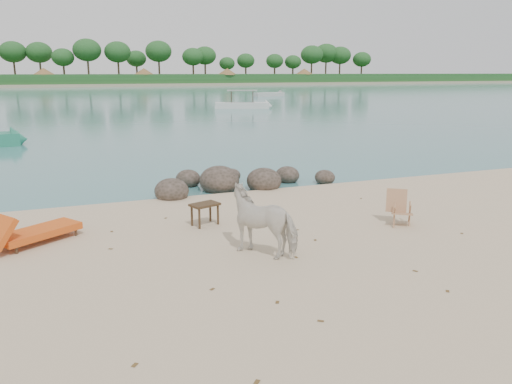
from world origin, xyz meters
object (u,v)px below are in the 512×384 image
Objects in this scene: boulders at (232,182)px; cow at (265,221)px; lounge_chair at (39,229)px; deck_chair at (402,210)px; side_table at (205,216)px.

boulders is 6.15m from cow.
deck_chair is at bearing -46.62° from lounge_chair.
cow is 2.38m from side_table.
cow is at bearing -62.25° from lounge_chair.
side_table is (-0.68, 2.24, -0.42)m from cow.
lounge_chair is (-5.65, -3.66, 0.14)m from boulders.
side_table is (-1.90, -3.77, 0.09)m from boulders.
deck_chair is (3.83, 0.55, -0.27)m from cow.
lounge_chair is (-4.43, 2.35, -0.37)m from cow.
boulders is 6.06m from deck_chair.
lounge_chair is at bearing -157.03° from deck_chair.
deck_chair is (4.51, -1.69, 0.15)m from side_table.
cow is 3.88m from deck_chair.
cow is 5.03m from lounge_chair.
cow is at bearing -101.45° from boulders.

